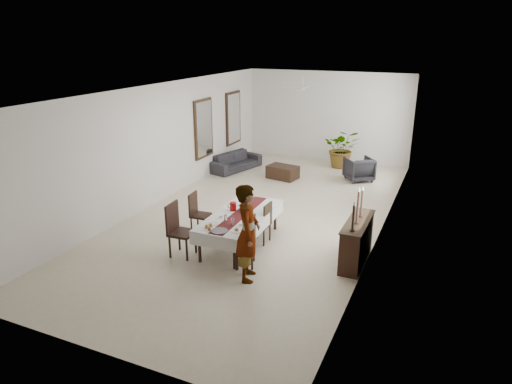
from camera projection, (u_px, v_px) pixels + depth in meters
name	position (u px, v px, depth m)	size (l,w,h in m)	color
floor	(262.00, 214.00, 11.86)	(6.00, 12.00, 0.00)	beige
ceiling	(263.00, 88.00, 10.81)	(6.00, 12.00, 0.02)	silver
wall_back	(327.00, 116.00, 16.53)	(6.00, 0.02, 3.20)	white
wall_front	(89.00, 254.00, 6.15)	(6.00, 0.02, 3.20)	white
wall_left	(162.00, 143.00, 12.48)	(0.02, 12.00, 3.20)	white
wall_right	(386.00, 167.00, 10.19)	(0.02, 12.00, 3.20)	white
dining_table_top	(240.00, 216.00, 9.90)	(0.95, 2.27, 0.05)	black
table_leg_fl	(200.00, 247.00, 9.23)	(0.07, 0.07, 0.66)	black
table_leg_fr	(237.00, 255.00, 8.93)	(0.07, 0.07, 0.66)	black
table_leg_bl	(243.00, 211.00, 11.11)	(0.07, 0.07, 0.66)	black
table_leg_br	(275.00, 216.00, 10.81)	(0.07, 0.07, 0.66)	black
tablecloth_top	(240.00, 214.00, 9.89)	(1.12, 2.44, 0.01)	silver
tablecloth_drape_left	(218.00, 217.00, 10.14)	(0.01, 2.44, 0.28)	silver
tablecloth_drape_right	(264.00, 224.00, 9.74)	(0.01, 2.44, 0.28)	white
tablecloth_drape_near	(214.00, 242.00, 8.88)	(1.12, 0.01, 0.28)	silver
tablecloth_drape_far	(261.00, 202.00, 11.00)	(1.12, 0.01, 0.28)	white
table_runner	(240.00, 214.00, 9.89)	(0.33, 2.36, 0.00)	maroon
red_pitcher	(233.00, 206.00, 10.07)	(0.14, 0.14, 0.19)	maroon
pitcher_handle	(230.00, 206.00, 10.10)	(0.11, 0.11, 0.02)	maroon
wine_glass_near	(233.00, 222.00, 9.29)	(0.07, 0.07, 0.16)	white
wine_glass_mid	(226.00, 219.00, 9.45)	(0.07, 0.07, 0.16)	silver
teacup_right	(241.00, 224.00, 9.28)	(0.09, 0.09, 0.06)	white
saucer_right	(241.00, 225.00, 9.29)	(0.14, 0.14, 0.01)	white
teacup_left	(222.00, 216.00, 9.70)	(0.09, 0.09, 0.06)	silver
saucer_left	(222.00, 217.00, 9.71)	(0.14, 0.14, 0.01)	white
plate_near_right	(237.00, 231.00, 9.03)	(0.23, 0.23, 0.01)	white
bread_near_right	(237.00, 230.00, 9.03)	(0.09, 0.09, 0.09)	tan
plate_near_left	(213.00, 224.00, 9.38)	(0.23, 0.23, 0.01)	silver
plate_far_left	(238.00, 204.00, 10.45)	(0.23, 0.23, 0.01)	silver
serving_tray	(219.00, 231.00, 9.02)	(0.34, 0.34, 0.02)	#3E3D42
jam_jar_a	(209.00, 229.00, 9.07)	(0.06, 0.06, 0.07)	#8C4514
jam_jar_b	(206.00, 227.00, 9.15)	(0.06, 0.06, 0.07)	#946015
jam_jar_c	(211.00, 225.00, 9.22)	(0.06, 0.06, 0.07)	#815A12
fruit_basket	(247.00, 209.00, 10.07)	(0.28, 0.28, 0.09)	brown
fruit_red	(248.00, 206.00, 10.05)	(0.09, 0.09, 0.09)	maroon
fruit_green	(245.00, 205.00, 10.08)	(0.08, 0.08, 0.08)	olive
fruit_yellow	(246.00, 207.00, 10.00)	(0.08, 0.08, 0.08)	gold
chair_right_near_seat	(244.00, 244.00, 9.07)	(0.44, 0.44, 0.05)	black
chair_right_near_leg_fl	(252.00, 260.00, 8.96)	(0.04, 0.04, 0.43)	black
chair_right_near_leg_fr	(254.00, 252.00, 9.30)	(0.04, 0.04, 0.43)	black
chair_right_near_leg_bl	(234.00, 259.00, 8.99)	(0.04, 0.04, 0.43)	black
chair_right_near_leg_br	(236.00, 251.00, 9.33)	(0.04, 0.04, 0.43)	black
chair_right_near_back	(254.00, 231.00, 8.95)	(0.44, 0.04, 0.56)	black
chair_right_far_seat	(260.00, 225.00, 10.11)	(0.40, 0.40, 0.05)	black
chair_right_far_leg_fl	(264.00, 238.00, 9.98)	(0.04, 0.04, 0.39)	black
chair_right_far_leg_fr	(270.00, 232.00, 10.26)	(0.04, 0.04, 0.39)	black
chair_right_far_leg_bl	(251.00, 235.00, 10.12)	(0.04, 0.04, 0.39)	black
chair_right_far_leg_br	(257.00, 230.00, 10.39)	(0.04, 0.04, 0.39)	black
chair_right_far_back	(268.00, 215.00, 9.95)	(0.40, 0.04, 0.51)	black
chair_left_near_seat	(182.00, 233.00, 9.47)	(0.48, 0.48, 0.05)	black
chair_left_near_leg_fl	(179.00, 240.00, 9.79)	(0.05, 0.05, 0.48)	black
chair_left_near_leg_fr	(170.00, 247.00, 9.44)	(0.05, 0.05, 0.48)	black
chair_left_near_leg_bl	(196.00, 242.00, 9.66)	(0.05, 0.05, 0.48)	black
chair_left_near_leg_br	(187.00, 250.00, 9.31)	(0.05, 0.05, 0.48)	black
chair_left_near_back	(172.00, 217.00, 9.43)	(0.48, 0.04, 0.62)	black
chair_left_far_seat	(201.00, 215.00, 10.61)	(0.41, 0.41, 0.05)	black
chair_left_far_leg_fl	(198.00, 221.00, 10.88)	(0.04, 0.04, 0.40)	black
chair_left_far_leg_fr	(191.00, 226.00, 10.59)	(0.04, 0.04, 0.40)	black
chair_left_far_leg_bl	(210.00, 223.00, 10.78)	(0.04, 0.04, 0.40)	black
chair_left_far_leg_br	(204.00, 228.00, 10.48)	(0.04, 0.04, 0.40)	black
chair_left_far_back	(193.00, 203.00, 10.58)	(0.41, 0.04, 0.52)	black
woman	(248.00, 233.00, 8.42)	(0.68, 0.45, 1.88)	#92949A
sideboard_body	(356.00, 242.00, 9.21)	(0.39, 1.45, 0.87)	black
sideboard_top	(358.00, 222.00, 9.07)	(0.43, 1.51, 0.03)	black
candlestick_near_base	(352.00, 230.00, 8.60)	(0.10, 0.10, 0.03)	black
candlestick_near_shaft	(353.00, 218.00, 8.51)	(0.05, 0.05, 0.48)	black
candlestick_near_candle	(354.00, 203.00, 8.42)	(0.03, 0.03, 0.08)	white
candlestick_mid_base	(357.00, 223.00, 8.93)	(0.10, 0.10, 0.03)	black
candlestick_mid_shaft	(358.00, 207.00, 8.82)	(0.05, 0.05, 0.63)	black
candlestick_mid_candle	(359.00, 190.00, 8.71)	(0.03, 0.03, 0.08)	white
candlestick_far_base	(361.00, 216.00, 9.27)	(0.10, 0.10, 0.03)	black
candlestick_far_shaft	(362.00, 203.00, 9.18)	(0.05, 0.05, 0.53)	black
candlestick_far_candle	(363.00, 189.00, 9.08)	(0.03, 0.03, 0.08)	white
sofa	(236.00, 161.00, 15.66)	(1.97, 0.77, 0.58)	#2C2A2F
armchair	(359.00, 169.00, 14.47)	(0.79, 0.82, 0.74)	#28252A
coffee_table	(283.00, 172.00, 14.71)	(0.93, 0.62, 0.42)	black
potted_plant	(342.00, 148.00, 15.83)	(1.21, 1.05, 1.35)	#355B24
mirror_frame_near	(203.00, 129.00, 14.37)	(0.06, 1.05, 1.85)	black
mirror_glass_near	(204.00, 129.00, 14.35)	(0.01, 0.90, 1.70)	silver
mirror_frame_far	(233.00, 118.00, 16.18)	(0.06, 1.05, 1.85)	black
mirror_glass_far	(234.00, 118.00, 16.17)	(0.01, 0.90, 1.70)	white
fan_rod	(302.00, 81.00, 13.44)	(0.04, 0.04, 0.20)	silver
fan_hub	(302.00, 88.00, 13.51)	(0.16, 0.16, 0.08)	silver
fan_blade_n	(306.00, 87.00, 13.81)	(0.10, 0.55, 0.01)	white
fan_blade_s	(298.00, 90.00, 13.20)	(0.10, 0.55, 0.01)	beige
fan_blade_e	(314.00, 89.00, 13.37)	(0.55, 0.10, 0.01)	silver
fan_blade_w	(291.00, 88.00, 13.64)	(0.55, 0.10, 0.01)	silver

